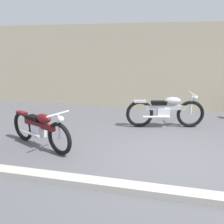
# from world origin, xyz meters

# --- Properties ---
(ground_plane) EXTENTS (40.00, 40.00, 0.00)m
(ground_plane) POSITION_xyz_m (0.00, 0.00, 0.00)
(ground_plane) COLOR #56565B
(building_wall) EXTENTS (18.00, 0.30, 2.98)m
(building_wall) POSITION_xyz_m (0.00, 4.07, 1.49)
(building_wall) COLOR beige
(building_wall) RESTS_ON ground_plane
(curb_strip) EXTENTS (18.00, 0.24, 0.12)m
(curb_strip) POSITION_xyz_m (0.00, -1.31, 0.06)
(curb_strip) COLOR #B7B2A8
(curb_strip) RESTS_ON ground_plane
(motorcycle_maroon) EXTENTS (1.89, 1.00, 0.91)m
(motorcycle_maroon) POSITION_xyz_m (-2.91, -0.06, 0.44)
(motorcycle_maroon) COLOR black
(motorcycle_maroon) RESTS_ON ground_plane
(motorcycle_silver) EXTENTS (2.16, 0.75, 0.98)m
(motorcycle_silver) POSITION_xyz_m (-0.18, 1.99, 0.47)
(motorcycle_silver) COLOR black
(motorcycle_silver) RESTS_ON ground_plane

